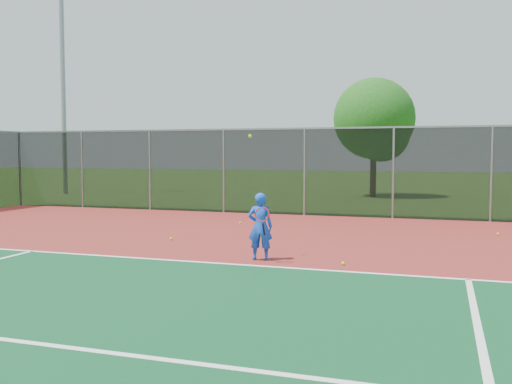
% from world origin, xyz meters
% --- Properties ---
extents(ground, '(120.00, 120.00, 0.00)m').
position_xyz_m(ground, '(0.00, 0.00, 0.00)').
color(ground, '#33611B').
rests_on(ground, ground).
extents(court_apron, '(30.00, 20.00, 0.02)m').
position_xyz_m(court_apron, '(0.00, 2.00, 0.01)').
color(court_apron, maroon).
rests_on(court_apron, ground).
extents(fence_back, '(30.00, 0.06, 3.03)m').
position_xyz_m(fence_back, '(0.00, 12.00, 1.56)').
color(fence_back, black).
rests_on(fence_back, court_apron).
extents(tennis_player, '(0.59, 0.62, 2.54)m').
position_xyz_m(tennis_player, '(-1.93, 3.63, 0.71)').
color(tennis_player, blue).
rests_on(tennis_player, court_apron).
extents(practice_ball_0, '(0.07, 0.07, 0.07)m').
position_xyz_m(practice_ball_0, '(-4.27, 8.95, 0.06)').
color(practice_ball_0, '#CEE71A').
rests_on(practice_ball_0, court_apron).
extents(practice_ball_2, '(0.07, 0.07, 0.07)m').
position_xyz_m(practice_ball_2, '(2.97, 8.86, 0.06)').
color(practice_ball_2, '#CEE71A').
rests_on(practice_ball_2, court_apron).
extents(practice_ball_3, '(0.07, 0.07, 0.07)m').
position_xyz_m(practice_ball_3, '(-0.25, 3.62, 0.06)').
color(practice_ball_3, '#CEE71A').
rests_on(practice_ball_3, court_apron).
extents(practice_ball_5, '(0.07, 0.07, 0.07)m').
position_xyz_m(practice_ball_5, '(-4.83, 5.44, 0.06)').
color(practice_ball_5, '#CEE71A').
rests_on(practice_ball_5, court_apron).
extents(floodlight_nw, '(0.90, 0.40, 12.82)m').
position_xyz_m(floodlight_nw, '(-17.48, 18.30, 7.19)').
color(floodlight_nw, gray).
rests_on(floodlight_nw, ground).
extents(tree_back_left, '(3.97, 3.97, 5.83)m').
position_xyz_m(tree_back_left, '(-1.61, 21.16, 3.66)').
color(tree_back_left, '#352513').
rests_on(tree_back_left, ground).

